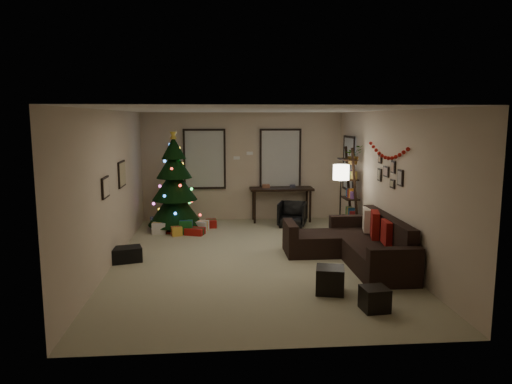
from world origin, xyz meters
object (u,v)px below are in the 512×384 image
christmas_tree (175,188)px  sofa (357,246)px  desk (281,192)px  desk_chair (292,214)px  bookshelf (351,192)px

christmas_tree → sofa: bearing=-39.1°
christmas_tree → desk: 2.68m
desk → desk_chair: 0.81m
desk → sofa: bearing=-75.6°
christmas_tree → desk: bearing=14.8°
sofa → desk: bearing=104.4°
christmas_tree → desk_chair: size_ratio=3.91×
desk → bookshelf: 2.01m
christmas_tree → desk: size_ratio=1.50×
sofa → desk_chair: (-0.72, 2.86, 0.02)m
sofa → christmas_tree: bearing=140.9°
bookshelf → desk_chair: bearing=144.9°
christmas_tree → sofa: 4.53m
desk → desk_chair: size_ratio=2.62×
sofa → bookshelf: bearing=77.5°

